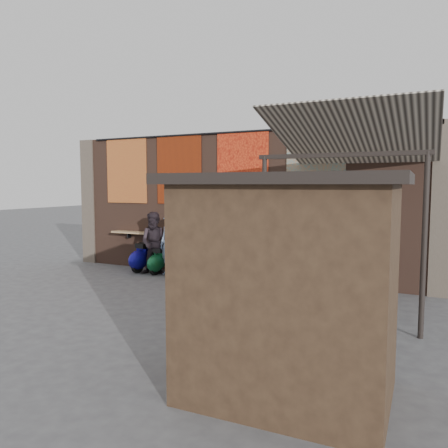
# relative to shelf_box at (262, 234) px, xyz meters

# --- Properties ---
(ground) EXTENTS (70.00, 70.00, 0.00)m
(ground) POSITION_rel_shelf_box_xyz_m (-0.96, -2.30, -1.26)
(ground) COLOR #474749
(ground) RESTS_ON ground
(brick_wall) EXTENTS (10.00, 0.40, 4.00)m
(brick_wall) POSITION_rel_shelf_box_xyz_m (-0.96, 0.40, 0.74)
(brick_wall) COLOR brown
(brick_wall) RESTS_ON ground
(pier_left) EXTENTS (0.50, 0.50, 4.00)m
(pier_left) POSITION_rel_shelf_box_xyz_m (-6.16, 0.40, 0.74)
(pier_left) COLOR #4C4238
(pier_left) RESTS_ON ground
(pier_right) EXTENTS (0.50, 0.50, 4.00)m
(pier_right) POSITION_rel_shelf_box_xyz_m (4.24, 0.40, 0.74)
(pier_right) COLOR #4C4238
(pier_right) RESTS_ON ground
(eating_counter) EXTENTS (8.00, 0.32, 0.05)m
(eating_counter) POSITION_rel_shelf_box_xyz_m (-0.96, 0.03, -0.16)
(eating_counter) COLOR #9E7A51
(eating_counter) RESTS_ON brick_wall
(shelf_box) EXTENTS (0.59, 0.31, 0.27)m
(shelf_box) POSITION_rel_shelf_box_xyz_m (0.00, 0.00, 0.00)
(shelf_box) COLOR white
(shelf_box) RESTS_ON eating_counter
(tapestry_redgold) EXTENTS (1.50, 0.02, 2.00)m
(tapestry_redgold) POSITION_rel_shelf_box_xyz_m (-4.56, 0.18, 1.74)
(tapestry_redgold) COLOR maroon
(tapestry_redgold) RESTS_ON brick_wall
(tapestry_sun) EXTENTS (1.50, 0.02, 2.00)m
(tapestry_sun) POSITION_rel_shelf_box_xyz_m (-2.66, 0.18, 1.74)
(tapestry_sun) COLOR #BA340A
(tapestry_sun) RESTS_ON brick_wall
(tapestry_orange) EXTENTS (1.50, 0.02, 2.00)m
(tapestry_orange) POSITION_rel_shelf_box_xyz_m (-0.66, 0.18, 1.74)
(tapestry_orange) COLOR red
(tapestry_orange) RESTS_ON brick_wall
(tapestry_multi) EXTENTS (1.50, 0.02, 2.00)m
(tapestry_multi) POSITION_rel_shelf_box_xyz_m (1.34, 0.18, 1.74)
(tapestry_multi) COLOR teal
(tapestry_multi) RESTS_ON brick_wall
(hang_rail) EXTENTS (9.50, 0.06, 0.06)m
(hang_rail) POSITION_rel_shelf_box_xyz_m (-0.96, 0.17, 2.72)
(hang_rail) COLOR black
(hang_rail) RESTS_ON brick_wall
(scooter_stool_0) EXTENTS (0.40, 0.89, 0.84)m
(scooter_stool_0) POSITION_rel_shelf_box_xyz_m (-3.66, -0.26, -0.84)
(scooter_stool_0) COLOR #0F0B7F
(scooter_stool_0) RESTS_ON ground
(scooter_stool_1) EXTENTS (0.35, 0.78, 0.74)m
(scooter_stool_1) POSITION_rel_shelf_box_xyz_m (-3.02, -0.33, -0.89)
(scooter_stool_1) COLOR #105029
(scooter_stool_1) RESTS_ON ground
(scooter_stool_2) EXTENTS (0.35, 0.78, 0.74)m
(scooter_stool_2) POSITION_rel_shelf_box_xyz_m (-2.37, -0.26, -0.89)
(scooter_stool_2) COLOR #86420C
(scooter_stool_2) RESTS_ON ground
(scooter_stool_3) EXTENTS (0.40, 0.89, 0.84)m
(scooter_stool_3) POSITION_rel_shelf_box_xyz_m (-1.70, -0.28, -0.84)
(scooter_stool_3) COLOR maroon
(scooter_stool_3) RESTS_ON ground
(scooter_stool_4) EXTENTS (0.32, 0.71, 0.67)m
(scooter_stool_4) POSITION_rel_shelf_box_xyz_m (-1.09, -0.26, -0.92)
(scooter_stool_4) COLOR black
(scooter_stool_4) RESTS_ON ground
(scooter_stool_5) EXTENTS (0.37, 0.83, 0.79)m
(scooter_stool_5) POSITION_rel_shelf_box_xyz_m (-0.47, -0.29, -0.87)
(scooter_stool_5) COLOR #0C5820
(scooter_stool_5) RESTS_ON ground
(scooter_stool_6) EXTENTS (0.38, 0.85, 0.81)m
(scooter_stool_6) POSITION_rel_shelf_box_xyz_m (0.21, -0.34, -0.86)
(scooter_stool_6) COLOR navy
(scooter_stool_6) RESTS_ON ground
(scooter_stool_7) EXTENTS (0.33, 0.73, 0.69)m
(scooter_stool_7) POSITION_rel_shelf_box_xyz_m (0.78, -0.30, -0.92)
(scooter_stool_7) COLOR #196554
(scooter_stool_7) RESTS_ON ground
(diner_left) EXTENTS (0.71, 0.55, 1.73)m
(diner_left) POSITION_rel_shelf_box_xyz_m (-2.67, -0.37, -0.39)
(diner_left) COLOR #7E94B7
(diner_left) RESTS_ON ground
(diner_right) EXTENTS (1.06, 0.96, 1.79)m
(diner_right) POSITION_rel_shelf_box_xyz_m (-3.08, -0.45, -0.36)
(diner_right) COLOR #281F25
(diner_right) RESTS_ON ground
(shopper_navy) EXTENTS (1.04, 0.91, 1.68)m
(shopper_navy) POSITION_rel_shelf_box_xyz_m (2.72, -1.76, -0.42)
(shopper_navy) COLOR black
(shopper_navy) RESTS_ON ground
(shopper_grey) EXTENTS (1.26, 0.79, 1.88)m
(shopper_grey) POSITION_rel_shelf_box_xyz_m (2.64, -1.99, -0.32)
(shopper_grey) COLOR #4F4E53
(shopper_grey) RESTS_ON ground
(shopper_tan) EXTENTS (0.92, 0.79, 1.60)m
(shopper_tan) POSITION_rel_shelf_box_xyz_m (0.85, -2.36, -0.46)
(shopper_tan) COLOR #9C9063
(shopper_tan) RESTS_ON ground
(market_stall) EXTENTS (2.40, 1.82, 2.56)m
(market_stall) POSITION_rel_shelf_box_xyz_m (2.53, -5.74, 0.02)
(market_stall) COLOR black
(market_stall) RESTS_ON ground
(stall_roof) EXTENTS (2.69, 2.09, 0.12)m
(stall_roof) POSITION_rel_shelf_box_xyz_m (2.53, -5.74, 1.36)
(stall_roof) COLOR black
(stall_roof) RESTS_ON market_stall
(stall_sign) EXTENTS (1.20, 0.06, 0.50)m
(stall_sign) POSITION_rel_shelf_box_xyz_m (2.51, -4.83, 0.60)
(stall_sign) COLOR gold
(stall_sign) RESTS_ON market_stall
(stall_shelf) EXTENTS (1.97, 0.14, 0.06)m
(stall_shelf) POSITION_rel_shelf_box_xyz_m (2.51, -4.83, -0.32)
(stall_shelf) COLOR #473321
(stall_shelf) RESTS_ON market_stall
(awning_canvas) EXTENTS (3.20, 3.28, 0.97)m
(awning_canvas) POSITION_rel_shelf_box_xyz_m (2.54, -1.40, 2.29)
(awning_canvas) COLOR beige
(awning_canvas) RESTS_ON brick_wall
(awning_ledger) EXTENTS (3.30, 0.08, 0.12)m
(awning_ledger) POSITION_rel_shelf_box_xyz_m (2.54, 0.19, 2.69)
(awning_ledger) COLOR #33261C
(awning_ledger) RESTS_ON brick_wall
(awning_header) EXTENTS (3.00, 0.08, 0.08)m
(awning_header) POSITION_rel_shelf_box_xyz_m (2.54, -2.90, 1.82)
(awning_header) COLOR black
(awning_header) RESTS_ON awning_post_left
(awning_post_left) EXTENTS (0.09, 0.09, 3.10)m
(awning_post_left) POSITION_rel_shelf_box_xyz_m (1.14, -2.90, 0.29)
(awning_post_left) COLOR black
(awning_post_left) RESTS_ON ground
(awning_post_right) EXTENTS (0.09, 0.09, 3.10)m
(awning_post_right) POSITION_rel_shelf_box_xyz_m (3.94, -2.90, 0.29)
(awning_post_right) COLOR black
(awning_post_right) RESTS_ON ground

